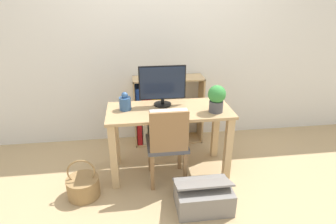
{
  "coord_description": "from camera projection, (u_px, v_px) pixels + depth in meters",
  "views": [
    {
      "loc": [
        -0.36,
        -2.59,
        1.82
      ],
      "look_at": [
        0.0,
        0.1,
        0.65
      ],
      "focal_mm": 30.0,
      "sensor_mm": 36.0,
      "label": 1
    }
  ],
  "objects": [
    {
      "name": "ground_plane",
      "position": [
        169.0,
        170.0,
        3.12
      ],
      "size": [
        10.0,
        10.0,
        0.0
      ],
      "primitive_type": "plane",
      "color": "tan"
    },
    {
      "name": "wall_back",
      "position": [
        160.0,
        39.0,
        3.37
      ],
      "size": [
        8.0,
        0.05,
        2.6
      ],
      "color": "silver",
      "rests_on": "ground_plane"
    },
    {
      "name": "desk",
      "position": [
        169.0,
        123.0,
        2.89
      ],
      "size": [
        1.25,
        0.56,
        0.73
      ],
      "color": "tan",
      "rests_on": "ground_plane"
    },
    {
      "name": "monitor",
      "position": [
        162.0,
        84.0,
        2.85
      ],
      "size": [
        0.48,
        0.18,
        0.42
      ],
      "color": "black",
      "rests_on": "desk"
    },
    {
      "name": "keyboard",
      "position": [
        169.0,
        112.0,
        2.74
      ],
      "size": [
        0.38,
        0.14,
        0.02
      ],
      "color": "silver",
      "rests_on": "desk"
    },
    {
      "name": "vase",
      "position": [
        125.0,
        103.0,
        2.79
      ],
      "size": [
        0.12,
        0.12,
        0.19
      ],
      "color": "#33598C",
      "rests_on": "desk"
    },
    {
      "name": "potted_plant",
      "position": [
        217.0,
        98.0,
        2.72
      ],
      "size": [
        0.17,
        0.17,
        0.27
      ],
      "color": "#4C4C51",
      "rests_on": "desk"
    },
    {
      "name": "chair",
      "position": [
        168.0,
        143.0,
        2.74
      ],
      "size": [
        0.4,
        0.4,
        0.84
      ],
      "rotation": [
        0.0,
        0.0,
        -0.13
      ],
      "color": "#4C4C51",
      "rests_on": "ground_plane"
    },
    {
      "name": "bookshelf",
      "position": [
        156.0,
        114.0,
        3.57
      ],
      "size": [
        0.87,
        0.28,
        0.86
      ],
      "color": "tan",
      "rests_on": "ground_plane"
    },
    {
      "name": "basket",
      "position": [
        83.0,
        186.0,
        2.68
      ],
      "size": [
        0.31,
        0.31,
        0.4
      ],
      "color": "#997547",
      "rests_on": "ground_plane"
    },
    {
      "name": "storage_box",
      "position": [
        203.0,
        196.0,
        2.54
      ],
      "size": [
        0.5,
        0.41,
        0.29
      ],
      "color": "gray",
      "rests_on": "ground_plane"
    }
  ]
}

